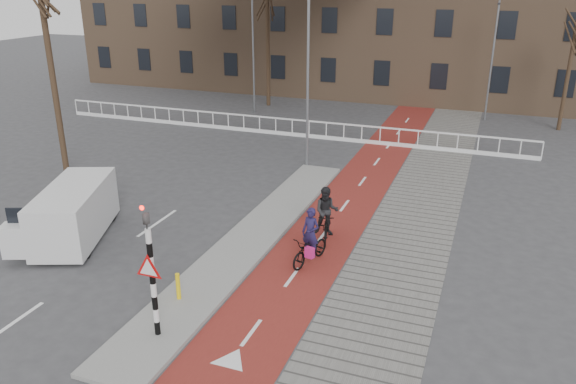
% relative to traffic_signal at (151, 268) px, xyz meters
% --- Properties ---
extents(ground, '(120.00, 120.00, 0.00)m').
position_rel_traffic_signal_xyz_m(ground, '(0.60, 2.02, -1.99)').
color(ground, '#38383A').
rests_on(ground, ground).
extents(bike_lane, '(2.50, 60.00, 0.01)m').
position_rel_traffic_signal_xyz_m(bike_lane, '(2.10, 12.02, -1.98)').
color(bike_lane, maroon).
rests_on(bike_lane, ground).
extents(sidewalk, '(3.00, 60.00, 0.01)m').
position_rel_traffic_signal_xyz_m(sidewalk, '(4.90, 12.02, -1.98)').
color(sidewalk, slate).
rests_on(sidewalk, ground).
extents(curb_island, '(1.80, 16.00, 0.12)m').
position_rel_traffic_signal_xyz_m(curb_island, '(-0.10, 6.02, -1.93)').
color(curb_island, gray).
rests_on(curb_island, ground).
extents(traffic_signal, '(0.80, 0.80, 3.68)m').
position_rel_traffic_signal_xyz_m(traffic_signal, '(0.00, 0.00, 0.00)').
color(traffic_signal, black).
rests_on(traffic_signal, curb_island).
extents(bollard, '(0.12, 0.12, 0.77)m').
position_rel_traffic_signal_xyz_m(bollard, '(-0.36, 1.64, -1.48)').
color(bollard, yellow).
rests_on(bollard, curb_island).
extents(cyclist_near, '(1.08, 1.87, 1.86)m').
position_rel_traffic_signal_xyz_m(cyclist_near, '(2.33, 5.05, -1.36)').
color(cyclist_near, black).
rests_on(cyclist_near, bike_lane).
extents(cyclist_far, '(0.96, 1.86, 1.92)m').
position_rel_traffic_signal_xyz_m(cyclist_far, '(2.31, 6.81, -1.18)').
color(cyclist_far, black).
rests_on(cyclist_far, bike_lane).
extents(van, '(3.19, 4.65, 1.86)m').
position_rel_traffic_signal_xyz_m(van, '(-5.75, 3.97, -1.01)').
color(van, silver).
rests_on(van, ground).
extents(railing, '(28.00, 0.10, 0.99)m').
position_rel_traffic_signal_xyz_m(railing, '(-4.40, 19.02, -1.68)').
color(railing, silver).
rests_on(railing, ground).
extents(tree_left, '(0.26, 0.26, 9.17)m').
position_rel_traffic_signal_xyz_m(tree_left, '(-10.70, 9.17, 2.59)').
color(tree_left, black).
rests_on(tree_left, ground).
extents(tree_mid, '(0.27, 0.27, 7.58)m').
position_rel_traffic_signal_xyz_m(tree_mid, '(-7.75, 26.05, 1.80)').
color(tree_mid, black).
rests_on(tree_mid, ground).
extents(tree_right, '(0.23, 0.23, 6.23)m').
position_rel_traffic_signal_xyz_m(tree_right, '(10.82, 25.81, 1.13)').
color(tree_right, black).
rests_on(tree_right, ground).
extents(streetlight_near, '(0.12, 0.12, 8.86)m').
position_rel_traffic_signal_xyz_m(streetlight_near, '(-0.83, 14.02, 2.44)').
color(streetlight_near, slate).
rests_on(streetlight_near, ground).
extents(streetlight_left, '(0.12, 0.12, 7.37)m').
position_rel_traffic_signal_xyz_m(streetlight_left, '(-7.85, 23.85, 1.70)').
color(streetlight_left, slate).
rests_on(streetlight_left, ground).
extents(streetlight_right, '(0.12, 0.12, 7.14)m').
position_rel_traffic_signal_xyz_m(streetlight_right, '(6.63, 26.81, 1.58)').
color(streetlight_right, slate).
rests_on(streetlight_right, ground).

